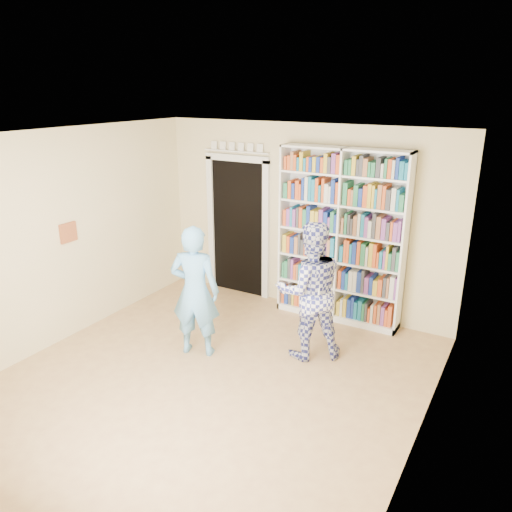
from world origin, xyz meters
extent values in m
plane|color=#A1744E|center=(0.00, 0.00, 0.00)|extent=(5.00, 5.00, 0.00)
plane|color=white|center=(0.00, 0.00, 2.70)|extent=(5.00, 5.00, 0.00)
plane|color=beige|center=(0.00, 2.50, 1.35)|extent=(4.50, 0.00, 4.50)
plane|color=beige|center=(-2.25, 0.00, 1.35)|extent=(0.00, 5.00, 5.00)
plane|color=beige|center=(2.25, 0.00, 1.35)|extent=(0.00, 5.00, 5.00)
cube|color=white|center=(0.64, 2.34, 1.21)|extent=(1.76, 0.33, 2.42)
cube|color=white|center=(0.64, 2.34, 1.21)|extent=(0.03, 0.33, 2.42)
cube|color=black|center=(-1.10, 2.48, 1.05)|extent=(0.90, 0.03, 2.10)
cube|color=silver|center=(-1.60, 2.47, 1.05)|extent=(0.10, 0.06, 2.20)
cube|color=silver|center=(-0.60, 2.47, 1.05)|extent=(0.10, 0.06, 2.20)
cube|color=silver|center=(-1.10, 2.47, 2.15)|extent=(1.10, 0.06, 0.10)
cube|color=silver|center=(-1.10, 2.46, 2.25)|extent=(1.10, 0.08, 0.02)
cube|color=brown|center=(-2.23, 0.20, 1.40)|extent=(0.03, 0.25, 0.25)
imported|color=#62A7DB|center=(-0.52, 0.54, 0.82)|extent=(0.69, 0.57, 1.64)
imported|color=navy|center=(0.71, 1.18, 0.85)|extent=(1.05, 1.02, 1.71)
cube|color=white|center=(0.79, 0.99, 1.06)|extent=(0.22, 0.04, 0.31)
camera|label=1|loc=(2.88, -3.90, 3.17)|focal=35.00mm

